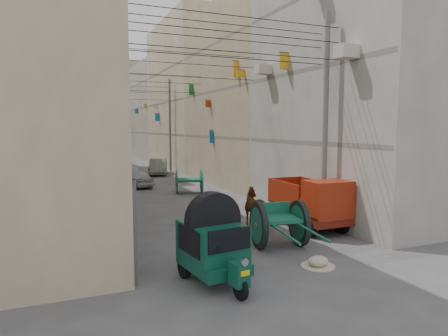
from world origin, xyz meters
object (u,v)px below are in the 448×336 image
mini_truck (314,205)px  tonga_cart (279,223)px  horse (259,209)px  feed_sack (318,261)px  distant_car_grey (158,167)px  distant_car_green (115,159)px  second_cart (189,181)px  auto_rickshaw (213,242)px  distant_car_white (138,179)px

mini_truck → tonga_cart: bearing=-149.0°
horse → mini_truck: bearing=144.4°
tonga_cart → horse: bearing=87.2°
feed_sack → horse: (0.42, 4.32, 0.62)m
distant_car_grey → distant_car_green: bearing=120.5°
second_cart → feed_sack: second_cart is taller
auto_rickshaw → horse: (3.49, 4.22, -0.25)m
auto_rickshaw → mini_truck: size_ratio=0.71×
tonga_cart → distant_car_green: tonga_cart is taller
horse → distant_car_white: bearing=-86.5°
distant_car_white → auto_rickshaw: bearing=76.5°
feed_sack → distant_car_green: distant_car_green is taller
second_cart → distant_car_white: 4.30m
mini_truck → second_cart: (-1.71, 9.96, -0.22)m
feed_sack → distant_car_white: (-1.84, 16.89, 0.39)m
second_cart → distant_car_grey: bearing=99.7°
second_cart → distant_car_white: size_ratio=0.57×
mini_truck → feed_sack: size_ratio=6.00×
mini_truck → distant_car_green: 29.19m
horse → feed_sack: bearing=77.9°
auto_rickshaw → tonga_cart: (3.00, 1.90, -0.24)m
mini_truck → distant_car_green: (-3.48, 28.98, -0.30)m
auto_rickshaw → distant_car_grey: size_ratio=0.65×
horse → distant_car_green: size_ratio=0.41×
feed_sack → distant_car_green: bearing=92.2°
auto_rickshaw → distant_car_green: auto_rickshaw is taller
tonga_cart → mini_truck: (2.28, 1.33, 0.17)m
distant_car_white → horse: bearing=90.9°
feed_sack → distant_car_green: 32.34m
tonga_cart → mini_truck: bearing=39.3°
auto_rickshaw → horse: bearing=42.8°
tonga_cart → distant_car_green: size_ratio=0.77×
distant_car_white → distant_car_green: size_ratio=0.71×
distant_car_white → distant_car_green: bearing=-101.4°
horse → distant_car_white: horse is taller
distant_car_grey → tonga_cart: bearing=-76.8°
auto_rickshaw → horse: auto_rickshaw is taller
feed_sack → auto_rickshaw: bearing=178.1°
tonga_cart → horse: horse is taller
distant_car_white → distant_car_grey: distant_car_grey is taller
auto_rickshaw → distant_car_white: bearing=78.2°
mini_truck → distant_car_grey: mini_truck is taller
distant_car_green → distant_car_white: bearing=92.9°
distant_car_grey → mini_truck: bearing=-70.4°
distant_car_white → distant_car_green: distant_car_green is taller
tonga_cart → feed_sack: 2.09m
auto_rickshaw → feed_sack: auto_rickshaw is taller
feed_sack → distant_car_white: distant_car_white is taller
tonga_cart → second_cart: tonga_cart is taller
tonga_cart → distant_car_grey: (1.10, 21.30, -0.13)m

